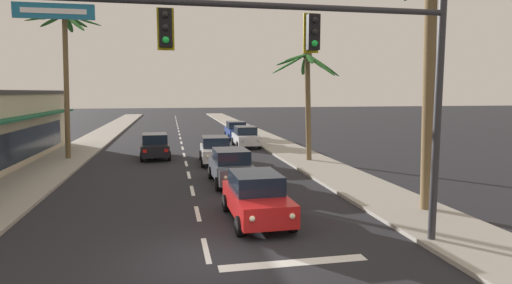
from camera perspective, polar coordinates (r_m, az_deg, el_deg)
The scene contains 14 objects.
ground_plane at distance 11.87m, azimuth -6.40°, elevation -15.52°, with size 220.00×220.00×0.00m, color #232328.
sidewalk_right at distance 32.45m, azimuth 4.26°, elevation -1.09°, with size 3.20×110.00×0.14m, color #9E998E.
sidewalk_left at distance 32.01m, azimuth -23.74°, elevation -1.76°, with size 3.20×110.00×0.14m, color #9E998E.
lane_markings at distance 31.64m, azimuth -8.92°, elevation -1.48°, with size 4.28×88.30×0.01m.
traffic_signal_mast at distance 11.68m, azimuth 8.68°, elevation 10.86°, with size 11.53×0.41×7.52m.
sedan_lead_at_stop_bar at distance 14.93m, azimuth 0.04°, elevation -7.34°, with size 2.02×4.48×1.68m.
sedan_third_in_queue at distance 20.90m, azimuth -3.32°, elevation -3.28°, with size 2.02×4.48×1.68m.
sedan_fifth_in_queue at distance 26.95m, azimuth -5.46°, elevation -1.03°, with size 2.06×4.50×1.68m.
sedan_oncoming_far at distance 29.65m, azimuth -13.41°, elevation -0.47°, with size 2.13×4.52×1.68m.
sedan_parked_nearest_kerb at distance 34.69m, azimuth -1.40°, elevation 0.74°, with size 1.99×4.47×1.68m.
sedan_parked_mid_kerb at distance 40.44m, azimuth -2.67°, elevation 1.59°, with size 1.97×4.46×1.68m.
palm_left_second at distance 30.52m, azimuth -24.18°, elevation 10.96°, with size 4.51×4.43×9.65m.
palm_right_nearest at distance 16.81m, azimuth 22.22°, elevation 12.99°, with size 4.56×4.67×9.53m.
palm_right_second at distance 27.20m, azimuth 6.87°, elevation 8.45°, with size 4.59×4.84×7.09m.
Camera 1 is at (-0.91, -10.95, 4.49)m, focal length 29.84 mm.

